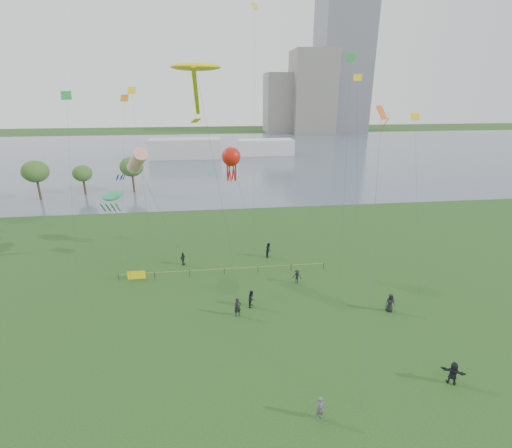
{
  "coord_description": "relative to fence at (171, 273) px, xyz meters",
  "views": [
    {
      "loc": [
        -4.16,
        -24.05,
        20.52
      ],
      "look_at": [
        0.0,
        10.0,
        8.0
      ],
      "focal_mm": 26.0,
      "sensor_mm": 36.0,
      "label": 1
    }
  ],
  "objects": [
    {
      "name": "kite_creature",
      "position": [
        -6.62,
        4.84,
        8.12
      ],
      "size": [
        3.43,
        7.8,
        9.11
      ],
      "rotation": [
        0.0,
        0.0,
        0.28
      ],
      "color": "#3F3F42"
    },
    {
      "name": "kite_delta",
      "position": [
        20.93,
        -5.35,
        16.72
      ],
      "size": [
        7.49,
        17.09,
        19.08
      ],
      "rotation": [
        0.0,
        0.0,
        0.03
      ],
      "color": "#3F3F42"
    },
    {
      "name": "kite_windsock",
      "position": [
        -3.41,
        5.05,
        12.13
      ],
      "size": [
        7.66,
        5.97,
        14.52
      ],
      "rotation": [
        0.0,
        0.0,
        -0.38
      ],
      "color": "#3F3F42"
    },
    {
      "name": "ground_plane",
      "position": [
        9.26,
        -15.02,
        -0.55
      ],
      "size": [
        400.0,
        400.0,
        0.0
      ],
      "primitive_type": "plane",
      "color": "#173A12"
    },
    {
      "name": "pavilion_right",
      "position": [
        23.26,
        82.98,
        1.95
      ],
      "size": [
        18.0,
        7.0,
        5.0
      ],
      "primitive_type": "cube",
      "color": "silver",
      "rests_on": "ground_plane"
    },
    {
      "name": "building_low",
      "position": [
        41.26,
        152.98,
        13.45
      ],
      "size": [
        16.0,
        18.0,
        28.0
      ],
      "primitive_type": "cube",
      "color": "gray",
      "rests_on": "ground_plane"
    },
    {
      "name": "spectator_e",
      "position": [
        22.11,
        -19.22,
        0.36
      ],
      "size": [
        1.72,
        1.38,
        1.83
      ],
      "primitive_type": "imported",
      "rotation": [
        0.0,
        0.0,
        2.57
      ],
      "color": "black",
      "rests_on": "ground_plane"
    },
    {
      "name": "pavilion_left",
      "position": [
        -2.74,
        79.98,
        2.45
      ],
      "size": [
        22.0,
        8.0,
        6.0
      ],
      "primitive_type": "cube",
      "color": "silver",
      "rests_on": "ground_plane"
    },
    {
      "name": "small_kites",
      "position": [
        9.05,
        4.39,
        21.29
      ],
      "size": [
        36.02,
        13.77,
        13.01
      ],
      "color": "orange"
    },
    {
      "name": "kite_flyer",
      "position": [
        11.54,
        -21.1,
        0.31
      ],
      "size": [
        0.71,
        0.54,
        1.73
      ],
      "primitive_type": "imported",
      "rotation": [
        0.0,
        0.0,
        0.22
      ],
      "color": "#52535A",
      "rests_on": "ground_plane"
    },
    {
      "name": "spectator_b",
      "position": [
        14.13,
        -2.97,
        0.24
      ],
      "size": [
        1.17,
        0.91,
        1.59
      ],
      "primitive_type": "imported",
      "rotation": [
        0.0,
        0.0,
        -0.36
      ],
      "color": "black",
      "rests_on": "ground_plane"
    },
    {
      "name": "building_mid",
      "position": [
        55.26,
        146.98,
        18.45
      ],
      "size": [
        20.0,
        20.0,
        38.0
      ],
      "primitive_type": "cube",
      "color": "slate",
      "rests_on": "ground_plane"
    },
    {
      "name": "trees",
      "position": [
        -26.75,
        35.12,
        5.12
      ],
      "size": [
        31.13,
        13.8,
        8.69
      ],
      "color": "#372B19",
      "rests_on": "ground_plane"
    },
    {
      "name": "kite_stingray",
      "position": [
        4.02,
        0.9,
        21.95
      ],
      "size": [
        5.98,
        10.05,
        22.98
      ],
      "rotation": [
        0.0,
        0.0,
        -0.4
      ],
      "color": "#3F3F42"
    },
    {
      "name": "fence",
      "position": [
        0.0,
        0.0,
        0.0
      ],
      "size": [
        24.07,
        0.07,
        1.05
      ],
      "color": "black",
      "rests_on": "ground_plane"
    },
    {
      "name": "spectator_g",
      "position": [
        12.04,
        4.14,
        0.42
      ],
      "size": [
        1.05,
        1.17,
        1.96
      ],
      "primitive_type": "imported",
      "rotation": [
        0.0,
        0.0,
        1.17
      ],
      "color": "black",
      "rests_on": "ground_plane"
    },
    {
      "name": "spectator_f",
      "position": [
        7.06,
        -8.63,
        0.39
      ],
      "size": [
        0.79,
        0.62,
        1.9
      ],
      "primitive_type": "imported",
      "rotation": [
        0.0,
        0.0,
        0.26
      ],
      "color": "black",
      "rests_on": "ground_plane"
    },
    {
      "name": "spectator_c",
      "position": [
        1.16,
        3.19,
        0.27
      ],
      "size": [
        0.85,
        1.03,
        1.65
      ],
      "primitive_type": "imported",
      "rotation": [
        0.0,
        0.0,
        1.02
      ],
      "color": "black",
      "rests_on": "ground_plane"
    },
    {
      "name": "spectator_d",
      "position": [
        21.88,
        -9.63,
        0.38
      ],
      "size": [
        1.0,
        0.73,
        1.87
      ],
      "primitive_type": "imported",
      "rotation": [
        0.0,
        0.0,
        -0.16
      ],
      "color": "black",
      "rests_on": "ground_plane"
    },
    {
      "name": "spectator_a",
      "position": [
        8.57,
        -7.12,
        0.32
      ],
      "size": [
        0.93,
        1.03,
        1.75
      ],
      "primitive_type": "imported",
      "rotation": [
        0.0,
        0.0,
        1.2
      ],
      "color": "black",
      "rests_on": "ground_plane"
    },
    {
      "name": "lake",
      "position": [
        9.26,
        84.98,
        -0.53
      ],
      "size": [
        400.0,
        120.0,
        0.08
      ],
      "primitive_type": "cube",
      "color": "#515E6F",
      "rests_on": "ground_plane"
    },
    {
      "name": "kite_octopus",
      "position": [
        7.51,
        4.94,
        12.36
      ],
      "size": [
        4.5,
        8.41,
        14.11
      ],
      "rotation": [
        0.0,
        0.0,
        -0.33
      ],
      "color": "#3F3F42"
    }
  ]
}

